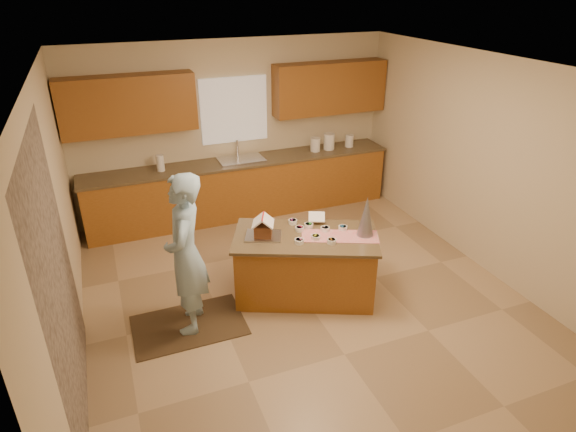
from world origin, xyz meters
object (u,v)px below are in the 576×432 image
object	(u,v)px
island_base	(305,267)
tinsel_tree	(366,216)
boy	(186,255)
gingerbread_house	(263,228)

from	to	relation	value
island_base	tinsel_tree	bearing A→B (deg)	3.67
boy	gingerbread_house	xyz separation A→B (m)	(0.93, 0.24, 0.02)
tinsel_tree	boy	distance (m)	2.05
tinsel_tree	boy	bearing A→B (deg)	175.80
boy	tinsel_tree	bearing A→B (deg)	103.76
boy	gingerbread_house	bearing A→B (deg)	122.52
island_base	boy	world-z (taller)	boy
island_base	gingerbread_house	size ratio (longest dim) A/B	4.91
tinsel_tree	gingerbread_house	xyz separation A→B (m)	(-1.11, 0.39, -0.13)
island_base	boy	bearing A→B (deg)	-152.65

